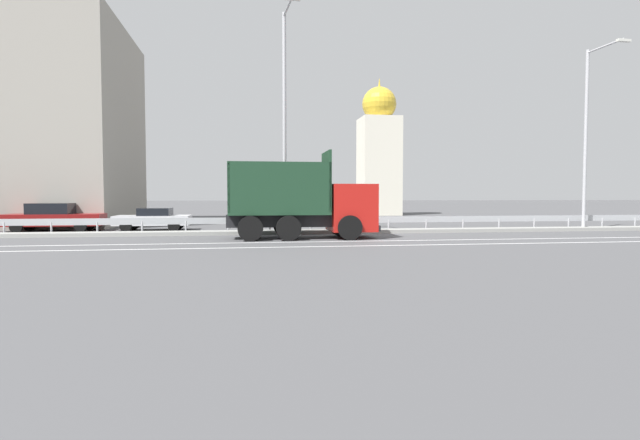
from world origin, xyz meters
TOP-DOWN VIEW (x-y plane):
  - ground_plane at (0.00, 0.00)m, footprint 320.00×320.00m
  - lane_strip_0 at (-2.93, -2.68)m, footprint 66.23×0.16m
  - lane_strip_1 at (-2.93, -4.55)m, footprint 66.23×0.16m
  - median_island at (0.00, 1.63)m, footprint 36.43×1.10m
  - median_guardrail at (0.00, 2.52)m, footprint 66.23×0.09m
  - dump_truck at (-2.18, -0.89)m, footprint 6.50×2.69m
  - median_road_sign at (-5.48, 1.63)m, footprint 0.82×0.16m
  - street_lamp_1 at (-3.41, 1.47)m, footprint 0.71×2.54m
  - street_lamp_2 at (12.65, 1.56)m, footprint 0.71×2.58m
  - parked_car_2 at (-15.20, 5.19)m, footprint 4.90×2.03m
  - parked_car_3 at (-10.16, 5.12)m, footprint 3.88×2.06m
  - background_building_0 at (-18.05, 12.08)m, footprint 10.26×12.06m
  - church_tower at (7.38, 23.82)m, footprint 3.60×3.60m

SIDE VIEW (x-z plane):
  - ground_plane at x=0.00m, z-range 0.00..0.00m
  - lane_strip_0 at x=-2.93m, z-range 0.00..0.01m
  - lane_strip_1 at x=-2.93m, z-range 0.00..0.01m
  - median_island at x=0.00m, z-range 0.00..0.18m
  - median_guardrail at x=0.00m, z-range 0.18..0.96m
  - parked_car_3 at x=-10.16m, z-range 0.03..1.24m
  - parked_car_2 at x=-15.20m, z-range 0.00..1.47m
  - dump_truck at x=-2.18m, z-range -0.61..3.17m
  - median_road_sign at x=-5.48m, z-range 0.10..2.70m
  - street_lamp_2 at x=12.65m, z-range 0.53..10.09m
  - street_lamp_1 at x=-3.41m, z-range 0.54..11.12m
  - church_tower at x=7.38m, z-range -0.58..12.45m
  - background_building_0 at x=-18.05m, z-range 0.00..12.67m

